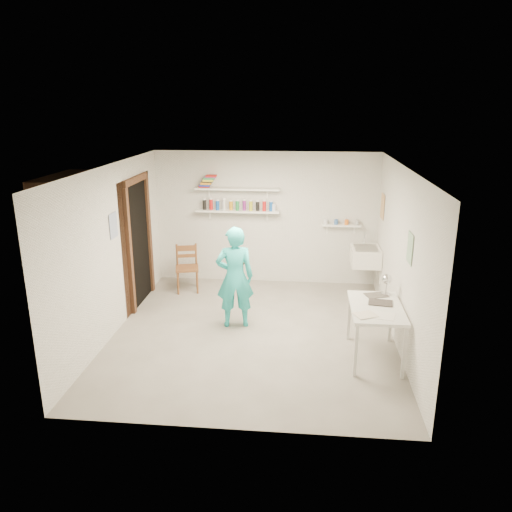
# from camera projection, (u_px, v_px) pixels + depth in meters

# --- Properties ---
(floor) EXTENTS (4.00, 4.50, 0.02)m
(floor) POSITION_uv_depth(u_px,v_px,m) (253.00, 334.00, 7.25)
(floor) COLOR slate
(floor) RESTS_ON ground
(ceiling) EXTENTS (4.00, 4.50, 0.02)m
(ceiling) POSITION_uv_depth(u_px,v_px,m) (253.00, 166.00, 6.54)
(ceiling) COLOR silver
(ceiling) RESTS_ON wall_back
(wall_back) EXTENTS (4.00, 0.02, 2.40)m
(wall_back) POSITION_uv_depth(u_px,v_px,m) (266.00, 218.00, 9.05)
(wall_back) COLOR silver
(wall_back) RESTS_ON ground
(wall_front) EXTENTS (4.00, 0.02, 2.40)m
(wall_front) POSITION_uv_depth(u_px,v_px,m) (229.00, 322.00, 4.75)
(wall_front) COLOR silver
(wall_front) RESTS_ON ground
(wall_left) EXTENTS (0.02, 4.50, 2.40)m
(wall_left) POSITION_uv_depth(u_px,v_px,m) (113.00, 250.00, 7.08)
(wall_left) COLOR silver
(wall_left) RESTS_ON ground
(wall_right) EXTENTS (0.02, 4.50, 2.40)m
(wall_right) POSITION_uv_depth(u_px,v_px,m) (401.00, 258.00, 6.71)
(wall_right) COLOR silver
(wall_right) RESTS_ON ground
(doorway_recess) EXTENTS (0.02, 0.90, 2.00)m
(doorway_recess) POSITION_uv_depth(u_px,v_px,m) (139.00, 244.00, 8.14)
(doorway_recess) COLOR black
(doorway_recess) RESTS_ON wall_left
(corridor_box) EXTENTS (1.40, 1.50, 2.10)m
(corridor_box) POSITION_uv_depth(u_px,v_px,m) (97.00, 240.00, 8.19)
(corridor_box) COLOR brown
(corridor_box) RESTS_ON ground
(door_lintel) EXTENTS (0.06, 1.05, 0.10)m
(door_lintel) POSITION_uv_depth(u_px,v_px,m) (135.00, 180.00, 7.83)
(door_lintel) COLOR brown
(door_lintel) RESTS_ON wall_left
(door_jamb_near) EXTENTS (0.06, 0.10, 2.00)m
(door_jamb_near) POSITION_uv_depth(u_px,v_px,m) (130.00, 253.00, 7.66)
(door_jamb_near) COLOR brown
(door_jamb_near) RESTS_ON ground
(door_jamb_far) EXTENTS (0.06, 0.10, 2.00)m
(door_jamb_far) POSITION_uv_depth(u_px,v_px,m) (149.00, 236.00, 8.61)
(door_jamb_far) COLOR brown
(door_jamb_far) RESTS_ON ground
(shelf_lower) EXTENTS (1.50, 0.22, 0.03)m
(shelf_lower) POSITION_uv_depth(u_px,v_px,m) (238.00, 211.00, 8.93)
(shelf_lower) COLOR white
(shelf_lower) RESTS_ON wall_back
(shelf_upper) EXTENTS (1.50, 0.22, 0.03)m
(shelf_upper) POSITION_uv_depth(u_px,v_px,m) (237.00, 189.00, 8.81)
(shelf_upper) COLOR white
(shelf_upper) RESTS_ON wall_back
(ledge_shelf) EXTENTS (0.70, 0.14, 0.03)m
(ledge_shelf) POSITION_uv_depth(u_px,v_px,m) (341.00, 225.00, 8.86)
(ledge_shelf) COLOR white
(ledge_shelf) RESTS_ON wall_back
(poster_left) EXTENTS (0.01, 0.28, 0.36)m
(poster_left) POSITION_uv_depth(u_px,v_px,m) (113.00, 225.00, 7.03)
(poster_left) COLOR #334C7F
(poster_left) RESTS_ON wall_left
(poster_right_a) EXTENTS (0.01, 0.34, 0.42)m
(poster_right_a) POSITION_uv_depth(u_px,v_px,m) (382.00, 206.00, 8.32)
(poster_right_a) COLOR #995933
(poster_right_a) RESTS_ON wall_right
(poster_right_b) EXTENTS (0.01, 0.30, 0.38)m
(poster_right_b) POSITION_uv_depth(u_px,v_px,m) (410.00, 248.00, 6.10)
(poster_right_b) COLOR #3F724C
(poster_right_b) RESTS_ON wall_right
(belfast_sink) EXTENTS (0.48, 0.60, 0.30)m
(belfast_sink) POSITION_uv_depth(u_px,v_px,m) (365.00, 256.00, 8.50)
(belfast_sink) COLOR white
(belfast_sink) RESTS_ON wall_right
(man) EXTENTS (0.62, 0.47, 1.52)m
(man) POSITION_uv_depth(u_px,v_px,m) (235.00, 277.00, 7.29)
(man) COLOR #26C0C1
(man) RESTS_ON ground
(wall_clock) EXTENTS (0.28, 0.09, 0.27)m
(wall_clock) POSITION_uv_depth(u_px,v_px,m) (239.00, 256.00, 7.42)
(wall_clock) COLOR beige
(wall_clock) RESTS_ON man
(wooden_chair) EXTENTS (0.47, 0.46, 0.85)m
(wooden_chair) POSITION_uv_depth(u_px,v_px,m) (187.00, 268.00, 8.76)
(wooden_chair) COLOR brown
(wooden_chair) RESTS_ON ground
(work_table) EXTENTS (0.65, 1.08, 0.72)m
(work_table) POSITION_uv_depth(u_px,v_px,m) (375.00, 332.00, 6.45)
(work_table) COLOR silver
(work_table) RESTS_ON ground
(desk_lamp) EXTENTS (0.14, 0.14, 0.14)m
(desk_lamp) POSITION_uv_depth(u_px,v_px,m) (387.00, 279.00, 6.68)
(desk_lamp) COLOR silver
(desk_lamp) RESTS_ON work_table
(spray_cans) EXTENTS (1.34, 0.06, 0.17)m
(spray_cans) POSITION_uv_depth(u_px,v_px,m) (238.00, 206.00, 8.90)
(spray_cans) COLOR black
(spray_cans) RESTS_ON shelf_lower
(book_stack) EXTENTS (0.32, 0.14, 0.22)m
(book_stack) POSITION_uv_depth(u_px,v_px,m) (208.00, 181.00, 8.82)
(book_stack) COLOR red
(book_stack) RESTS_ON shelf_upper
(ledge_pots) EXTENTS (0.48, 0.07, 0.09)m
(ledge_pots) POSITION_uv_depth(u_px,v_px,m) (341.00, 222.00, 8.84)
(ledge_pots) COLOR silver
(ledge_pots) RESTS_ON ledge_shelf
(papers) EXTENTS (0.30, 0.22, 0.02)m
(papers) POSITION_uv_depth(u_px,v_px,m) (377.00, 306.00, 6.35)
(papers) COLOR silver
(papers) RESTS_ON work_table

